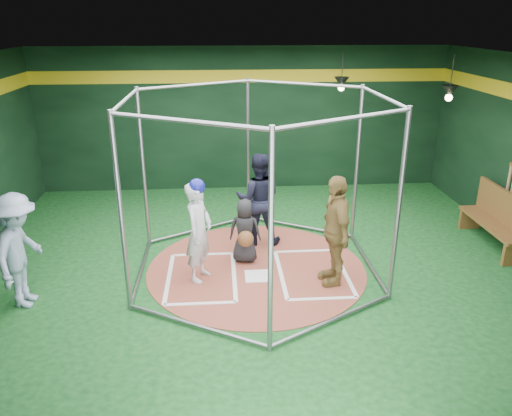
{
  "coord_description": "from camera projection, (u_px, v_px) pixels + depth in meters",
  "views": [
    {
      "loc": [
        -0.59,
        -7.75,
        4.12
      ],
      "look_at": [
        0.0,
        0.1,
        1.1
      ],
      "focal_mm": 35.0,
      "sensor_mm": 36.0,
      "label": 1
    }
  ],
  "objects": [
    {
      "name": "room_shell",
      "position": [
        256.0,
        173.0,
        8.11
      ],
      "size": [
        10.1,
        9.1,
        3.53
      ],
      "color": "#0D3B14",
      "rests_on": "ground"
    },
    {
      "name": "clay_disc",
      "position": [
        256.0,
        268.0,
        8.73
      ],
      "size": [
        3.8,
        3.8,
        0.01
      ],
      "primitive_type": "cylinder",
      "color": "brown",
      "rests_on": "ground"
    },
    {
      "name": "home_plate",
      "position": [
        258.0,
        276.0,
        8.45
      ],
      "size": [
        0.43,
        0.43,
        0.01
      ],
      "primitive_type": "cube",
      "color": "white",
      "rests_on": "clay_disc"
    },
    {
      "name": "batter_box_left",
      "position": [
        202.0,
        277.0,
        8.43
      ],
      "size": [
        1.17,
        1.77,
        0.01
      ],
      "color": "white",
      "rests_on": "clay_disc"
    },
    {
      "name": "batter_box_right",
      "position": [
        313.0,
        273.0,
        8.56
      ],
      "size": [
        1.17,
        1.77,
        0.01
      ],
      "color": "white",
      "rests_on": "clay_disc"
    },
    {
      "name": "batting_cage",
      "position": [
        256.0,
        187.0,
        8.2
      ],
      "size": [
        4.05,
        4.67,
        3.0
      ],
      "color": "gray",
      "rests_on": "ground"
    },
    {
      "name": "pendant_lamp_near",
      "position": [
        341.0,
        82.0,
        11.26
      ],
      "size": [
        0.34,
        0.34,
        0.9
      ],
      "color": "black",
      "rests_on": "room_shell"
    },
    {
      "name": "pendant_lamp_far",
      "position": [
        450.0,
        91.0,
        9.89
      ],
      "size": [
        0.34,
        0.34,
        0.9
      ],
      "color": "black",
      "rests_on": "room_shell"
    },
    {
      "name": "batter_figure",
      "position": [
        199.0,
        230.0,
        8.09
      ],
      "size": [
        0.6,
        0.72,
        1.75
      ],
      "color": "silver",
      "rests_on": "clay_disc"
    },
    {
      "name": "visitor_leopard",
      "position": [
        335.0,
        230.0,
        7.98
      ],
      "size": [
        0.52,
        1.1,
        1.83
      ],
      "primitive_type": "imported",
      "rotation": [
        0.0,
        0.0,
        -1.51
      ],
      "color": "#AE8F4A",
      "rests_on": "clay_disc"
    },
    {
      "name": "catcher_figure",
      "position": [
        245.0,
        231.0,
        8.78
      ],
      "size": [
        0.63,
        0.62,
        1.16
      ],
      "color": "black",
      "rests_on": "clay_disc"
    },
    {
      "name": "umpire",
      "position": [
        258.0,
        199.0,
        9.44
      ],
      "size": [
        0.92,
        0.75,
        1.78
      ],
      "primitive_type": "imported",
      "rotation": [
        0.0,
        0.0,
        3.05
      ],
      "color": "black",
      "rests_on": "clay_disc"
    },
    {
      "name": "bystander_blue",
      "position": [
        19.0,
        251.0,
        7.37
      ],
      "size": [
        0.74,
        1.19,
        1.78
      ],
      "primitive_type": "imported",
      "rotation": [
        0.0,
        0.0,
        1.5
      ],
      "color": "#8DA0BB",
      "rests_on": "ground"
    },
    {
      "name": "dugout_bench",
      "position": [
        498.0,
        218.0,
        9.44
      ],
      "size": [
        0.44,
        1.88,
        1.1
      ],
      "color": "brown",
      "rests_on": "ground"
    }
  ]
}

